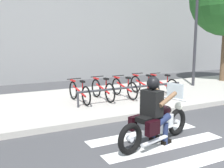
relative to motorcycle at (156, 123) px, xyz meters
name	(u,v)px	position (x,y,z in m)	size (l,w,h in m)	color
ground_plane	(217,156)	(0.66, -1.01, -0.45)	(48.00, 48.00, 0.00)	#424244
sidewalk	(104,100)	(0.66, 3.87, -0.38)	(24.00, 4.40, 0.15)	#B7B2A8
crosswalk_stripe_2	(195,161)	(0.11, -1.01, -0.45)	(2.80, 0.40, 0.01)	white
crosswalk_stripe_3	(166,146)	(0.11, -0.21, -0.45)	(2.80, 0.40, 0.01)	white
crosswalk_stripe_4	(144,134)	(0.11, 0.59, -0.45)	(2.80, 0.40, 0.01)	white
motorcycle	(156,123)	(0.00, 0.00, 0.00)	(2.10, 0.88, 1.20)	black
rider	(154,106)	(-0.08, -0.02, 0.36)	(0.72, 0.65, 1.43)	black
bicycle_0	(79,92)	(-0.34, 3.57, 0.04)	(0.48, 1.63, 0.74)	black
bicycle_1	(103,90)	(0.47, 3.57, 0.05)	(0.48, 1.58, 0.76)	black
bicycle_2	(124,88)	(1.29, 3.57, 0.04)	(0.48, 1.60, 0.74)	black
bicycle_3	(144,86)	(2.11, 3.57, 0.05)	(0.48, 1.68, 0.77)	black
bicycle_4	(162,84)	(2.93, 3.58, 0.03)	(0.48, 1.66, 0.73)	black
bike_rack	(133,88)	(1.29, 3.02, 0.11)	(3.87, 0.07, 0.49)	#333338
street_lamp	(196,23)	(5.14, 4.27, 2.33)	(0.28, 0.28, 4.64)	#2D2D33
building_backdrop	(55,6)	(0.66, 9.57, 3.35)	(24.00, 1.20, 7.61)	gray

